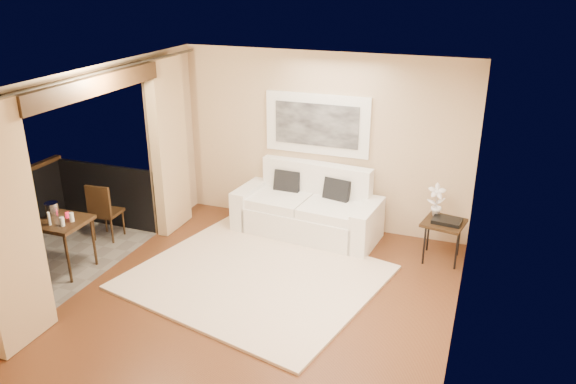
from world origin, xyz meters
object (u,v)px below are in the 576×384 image
at_px(orchid, 436,200).
at_px(bistro_table, 62,226).
at_px(side_table, 444,225).
at_px(ice_bucket, 52,210).
at_px(balcony_chair_far, 103,209).
at_px(balcony_chair_near, 13,238).
at_px(sofa, 309,210).

relative_size(orchid, bistro_table, 0.64).
relative_size(side_table, ice_bucket, 3.10).
distance_m(balcony_chair_far, balcony_chair_near, 1.30).
xyz_separation_m(sofa, balcony_chair_near, (-3.25, -2.52, 0.13)).
bearing_deg(ice_bucket, balcony_chair_near, -141.47).
bearing_deg(orchid, balcony_chair_near, -154.23).
height_order(sofa, ice_bucket, sofa).
distance_m(sofa, side_table, 2.03).
relative_size(bistro_table, balcony_chair_far, 0.82).
bearing_deg(ice_bucket, balcony_chair_far, 84.16).
height_order(bistro_table, balcony_chair_near, balcony_chair_near).
height_order(sofa, orchid, orchid).
bearing_deg(ice_bucket, bistro_table, -16.64).
distance_m(side_table, bistro_table, 5.11).
xyz_separation_m(orchid, balcony_chair_near, (-5.12, -2.47, -0.31)).
bearing_deg(balcony_chair_far, side_table, -170.88).
relative_size(balcony_chair_near, ice_bucket, 4.37).
distance_m(side_table, ice_bucket, 5.26).
distance_m(orchid, balcony_chair_far, 4.81).
bearing_deg(side_table, balcony_chair_near, -156.18).
distance_m(balcony_chair_near, ice_bucket, 0.62).
relative_size(side_table, balcony_chair_far, 0.70).
height_order(orchid, bistro_table, orchid).
bearing_deg(sofa, side_table, 0.24).
bearing_deg(side_table, balcony_chair_far, -166.72).
distance_m(bistro_table, ice_bucket, 0.27).
xyz_separation_m(sofa, ice_bucket, (-2.85, -2.19, 0.46)).
relative_size(sofa, ice_bucket, 11.25).
distance_m(side_table, balcony_chair_far, 4.90).
bearing_deg(side_table, orchid, 133.90).
distance_m(sofa, bistro_table, 3.49).
bearing_deg(sofa, bistro_table, -134.13).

